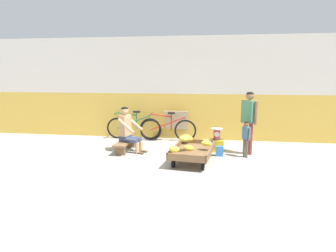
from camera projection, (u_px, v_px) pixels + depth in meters
name	position (u px, v px, depth m)	size (l,w,h in m)	color
ground_plane	(173.00, 173.00, 5.81)	(80.00, 80.00, 0.00)	#A39E93
back_wall	(187.00, 89.00, 8.68)	(16.00, 0.30, 3.03)	gold
banana_cart	(193.00, 151.00, 6.49)	(1.02, 1.54, 0.36)	brown
banana_pile	(188.00, 142.00, 6.39)	(0.94, 1.44, 0.25)	gold
low_bench	(126.00, 143.00, 7.40)	(0.36, 1.11, 0.27)	brown
vendor_seated	(128.00, 130.00, 7.30)	(0.73, 0.59, 1.14)	tan
plastic_crate	(216.00, 145.00, 7.40)	(0.36, 0.28, 0.30)	gold
weighing_scale	(217.00, 134.00, 7.34)	(0.30, 0.30, 0.29)	#28282D
bicycle_near_left	(133.00, 127.00, 8.76)	(1.66, 0.48, 0.86)	black
bicycle_far_left	(168.00, 129.00, 8.48)	(1.66, 0.48, 0.86)	black
sign_board	(177.00, 125.00, 8.75)	(0.70, 0.27, 0.87)	#C6B289
customer_adult	(249.00, 116.00, 7.01)	(0.36, 0.38, 1.53)	brown
customer_child	(246.00, 135.00, 6.79)	(0.19, 0.24, 0.86)	brown
shopping_bag	(220.00, 151.00, 6.97)	(0.18, 0.12, 0.24)	#3370B7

